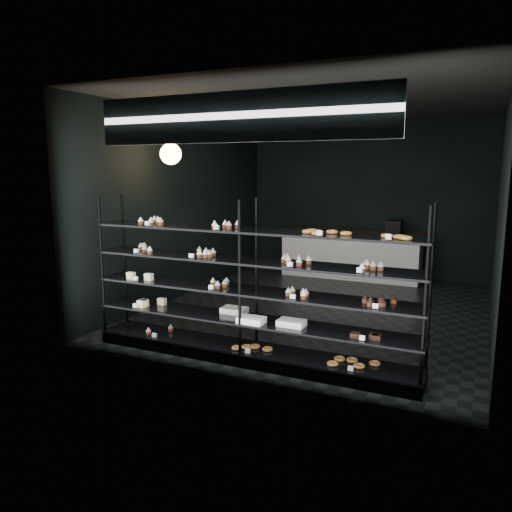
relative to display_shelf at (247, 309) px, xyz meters
name	(u,v)px	position (x,y,z in m)	size (l,w,h in m)	color
room	(322,210)	(0.11, 2.45, 0.97)	(5.01, 6.01, 3.20)	black
display_shelf	(247,309)	(0.00, 0.00, 0.00)	(4.00, 0.50, 1.91)	black
signage	(235,117)	(0.11, -0.48, 2.12)	(3.30, 0.05, 0.50)	#0F0E46
pendant_lamp	(171,154)	(-1.80, 1.16, 1.82)	(0.31, 0.31, 0.88)	black
service_counter	(351,254)	(-0.03, 4.95, -0.13)	(2.90, 0.65, 1.23)	white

